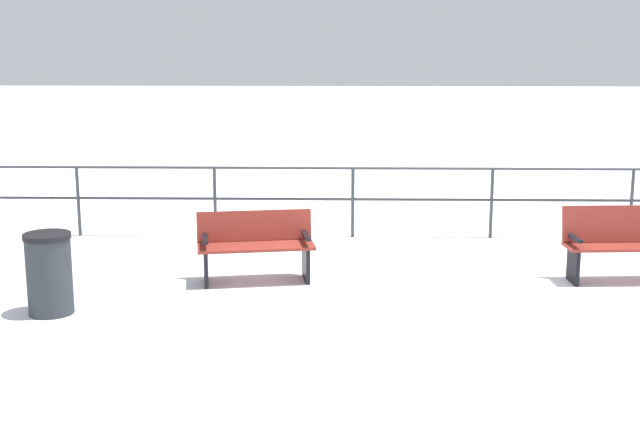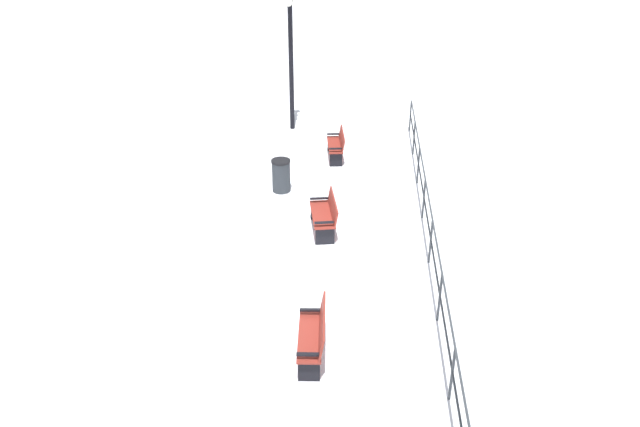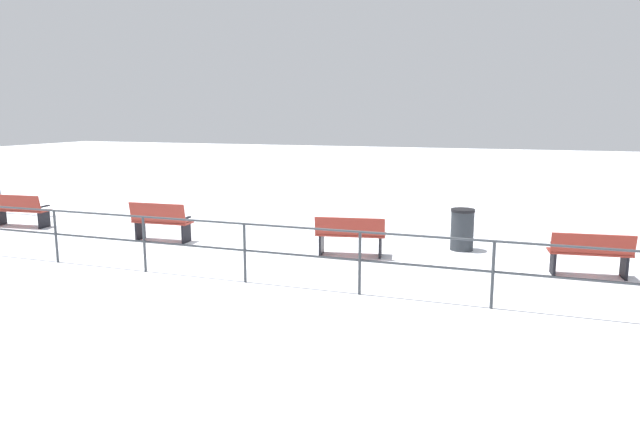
% 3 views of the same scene
% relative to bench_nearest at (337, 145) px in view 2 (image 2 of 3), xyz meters
% --- Properties ---
extents(ground_plane, '(80.00, 80.00, 0.00)m').
position_rel_bench_nearest_xyz_m(ground_plane, '(0.16, 6.95, -0.46)').
color(ground_plane, white).
rests_on(ground_plane, ground).
extents(bench_nearest, '(0.64, 1.48, 0.85)m').
position_rel_bench_nearest_xyz_m(bench_nearest, '(0.00, 0.00, 0.00)').
color(bench_nearest, maroon).
rests_on(bench_nearest, ground).
extents(bench_second, '(0.80, 1.54, 0.87)m').
position_rel_bench_nearest_xyz_m(bench_second, '(0.05, 4.62, 0.00)').
color(bench_second, maroon).
rests_on(bench_second, ground).
extents(bench_third, '(0.57, 1.46, 0.95)m').
position_rel_bench_nearest_xyz_m(bench_third, '(-0.06, 9.26, 0.03)').
color(bench_third, maroon).
rests_on(bench_third, ground).
extents(lamppost_near, '(0.29, 1.16, 4.48)m').
position_rel_bench_nearest_xyz_m(lamppost_near, '(1.69, -2.58, 2.48)').
color(lamppost_near, black).
rests_on(lamppost_near, ground).
extents(waterfront_railing, '(0.05, 19.20, 1.10)m').
position_rel_bench_nearest_xyz_m(waterfront_railing, '(-2.39, 6.95, 0.28)').
color(waterfront_railing, '#383D42').
rests_on(waterfront_railing, ground).
extents(trash_bin, '(0.53, 0.53, 0.93)m').
position_rel_bench_nearest_xyz_m(trash_bin, '(1.42, 2.44, 0.01)').
color(trash_bin, '#2D3338').
rests_on(trash_bin, ground).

